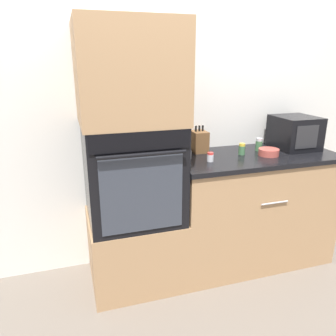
{
  "coord_description": "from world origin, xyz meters",
  "views": [
    {
      "loc": [
        -0.75,
        -1.86,
        1.61
      ],
      "look_at": [
        -0.1,
        0.21,
        0.91
      ],
      "focal_mm": 35.0,
      "sensor_mm": 36.0,
      "label": 1
    }
  ],
  "objects_px": {
    "knife_block": "(199,141)",
    "condiment_jar_back": "(242,149)",
    "microwave": "(295,133)",
    "condiment_jar_near": "(259,145)",
    "condiment_jar_mid": "(188,154)",
    "condiment_jar_far": "(210,157)",
    "wall_oven": "(133,172)",
    "bowl": "(269,152)"
  },
  "relations": [
    {
      "from": "knife_block",
      "to": "condiment_jar_back",
      "type": "distance_m",
      "value": 0.34
    },
    {
      "from": "microwave",
      "to": "condiment_jar_back",
      "type": "height_order",
      "value": "microwave"
    },
    {
      "from": "knife_block",
      "to": "condiment_jar_near",
      "type": "relative_size",
      "value": 2.05
    },
    {
      "from": "knife_block",
      "to": "condiment_jar_near",
      "type": "bearing_deg",
      "value": -13.83
    },
    {
      "from": "microwave",
      "to": "condiment_jar_mid",
      "type": "relative_size",
      "value": 4.23
    },
    {
      "from": "knife_block",
      "to": "condiment_jar_back",
      "type": "height_order",
      "value": "knife_block"
    },
    {
      "from": "knife_block",
      "to": "condiment_jar_far",
      "type": "bearing_deg",
      "value": -95.14
    },
    {
      "from": "condiment_jar_mid",
      "to": "condiment_jar_near",
      "type": "bearing_deg",
      "value": 4.85
    },
    {
      "from": "condiment_jar_near",
      "to": "condiment_jar_far",
      "type": "height_order",
      "value": "condiment_jar_near"
    },
    {
      "from": "condiment_jar_mid",
      "to": "condiment_jar_far",
      "type": "bearing_deg",
      "value": -39.73
    },
    {
      "from": "microwave",
      "to": "condiment_jar_near",
      "type": "distance_m",
      "value": 0.33
    },
    {
      "from": "condiment_jar_mid",
      "to": "condiment_jar_back",
      "type": "bearing_deg",
      "value": -1.67
    },
    {
      "from": "microwave",
      "to": "wall_oven",
      "type": "bearing_deg",
      "value": -177.02
    },
    {
      "from": "knife_block",
      "to": "condiment_jar_far",
      "type": "relative_size",
      "value": 3.19
    },
    {
      "from": "condiment_jar_near",
      "to": "condiment_jar_back",
      "type": "xyz_separation_m",
      "value": [
        -0.19,
        -0.07,
        -0.01
      ]
    },
    {
      "from": "condiment_jar_mid",
      "to": "condiment_jar_back",
      "type": "relative_size",
      "value": 0.93
    },
    {
      "from": "wall_oven",
      "to": "knife_block",
      "type": "height_order",
      "value": "wall_oven"
    },
    {
      "from": "condiment_jar_mid",
      "to": "microwave",
      "type": "bearing_deg",
      "value": 2.2
    },
    {
      "from": "bowl",
      "to": "condiment_jar_back",
      "type": "bearing_deg",
      "value": 156.56
    },
    {
      "from": "knife_block",
      "to": "condiment_jar_mid",
      "type": "distance_m",
      "value": 0.23
    },
    {
      "from": "bowl",
      "to": "condiment_jar_back",
      "type": "relative_size",
      "value": 1.75
    },
    {
      "from": "condiment_jar_far",
      "to": "knife_block",
      "type": "bearing_deg",
      "value": 84.86
    },
    {
      "from": "condiment_jar_mid",
      "to": "condiment_jar_far",
      "type": "height_order",
      "value": "condiment_jar_mid"
    },
    {
      "from": "condiment_jar_far",
      "to": "microwave",
      "type": "bearing_deg",
      "value": 9.98
    },
    {
      "from": "wall_oven",
      "to": "condiment_jar_near",
      "type": "xyz_separation_m",
      "value": [
        1.06,
        0.09,
        0.1
      ]
    },
    {
      "from": "knife_block",
      "to": "bowl",
      "type": "distance_m",
      "value": 0.55
    },
    {
      "from": "condiment_jar_near",
      "to": "condiment_jar_back",
      "type": "bearing_deg",
      "value": -160.98
    },
    {
      "from": "bowl",
      "to": "microwave",
      "type": "bearing_deg",
      "value": 22.11
    },
    {
      "from": "knife_block",
      "to": "condiment_jar_mid",
      "type": "bearing_deg",
      "value": -132.11
    },
    {
      "from": "wall_oven",
      "to": "condiment_jar_far",
      "type": "distance_m",
      "value": 0.57
    },
    {
      "from": "condiment_jar_near",
      "to": "condiment_jar_mid",
      "type": "bearing_deg",
      "value": -175.15
    },
    {
      "from": "condiment_jar_back",
      "to": "condiment_jar_far",
      "type": "bearing_deg",
      "value": -162.98
    },
    {
      "from": "condiment_jar_mid",
      "to": "condiment_jar_back",
      "type": "distance_m",
      "value": 0.44
    },
    {
      "from": "wall_oven",
      "to": "microwave",
      "type": "distance_m",
      "value": 1.39
    },
    {
      "from": "wall_oven",
      "to": "microwave",
      "type": "bearing_deg",
      "value": 2.98
    },
    {
      "from": "condiment_jar_far",
      "to": "condiment_jar_back",
      "type": "bearing_deg",
      "value": 17.02
    },
    {
      "from": "wall_oven",
      "to": "condiment_jar_back",
      "type": "bearing_deg",
      "value": 1.48
    },
    {
      "from": "bowl",
      "to": "condiment_jar_mid",
      "type": "xyz_separation_m",
      "value": [
        -0.63,
        0.09,
        0.01
      ]
    },
    {
      "from": "bowl",
      "to": "condiment_jar_mid",
      "type": "bearing_deg",
      "value": 171.46
    },
    {
      "from": "wall_oven",
      "to": "condiment_jar_near",
      "type": "bearing_deg",
      "value": 4.78
    },
    {
      "from": "microwave",
      "to": "condiment_jar_near",
      "type": "xyz_separation_m",
      "value": [
        -0.32,
        0.02,
        -0.08
      ]
    },
    {
      "from": "knife_block",
      "to": "condiment_jar_back",
      "type": "bearing_deg",
      "value": -32.85
    }
  ]
}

